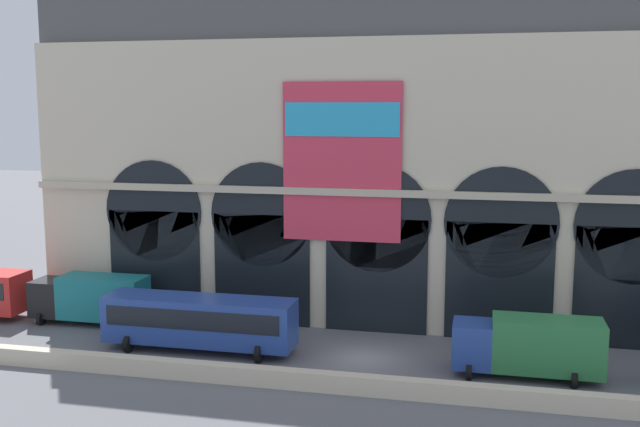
# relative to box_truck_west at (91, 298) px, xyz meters

# --- Properties ---
(ground_plane) EXTENTS (200.00, 200.00, 0.00)m
(ground_plane) POSITION_rel_box_truck_west_xyz_m (18.03, -2.68, -1.70)
(ground_plane) COLOR slate
(quay_parapet_wall) EXTENTS (90.00, 0.70, 0.94)m
(quay_parapet_wall) POSITION_rel_box_truck_west_xyz_m (18.03, -7.68, -1.23)
(quay_parapet_wall) COLOR beige
(quay_parapet_wall) RESTS_ON ground
(station_building) EXTENTS (45.20, 6.18, 20.87)m
(station_building) POSITION_rel_box_truck_west_xyz_m (18.05, 5.18, 8.52)
(station_building) COLOR beige
(station_building) RESTS_ON ground
(box_truck_west) EXTENTS (7.50, 2.91, 3.12)m
(box_truck_west) POSITION_rel_box_truck_west_xyz_m (0.00, 0.00, 0.00)
(box_truck_west) COLOR black
(box_truck_west) RESTS_ON ground
(bus_midwest) EXTENTS (11.00, 3.25, 3.10)m
(bus_midwest) POSITION_rel_box_truck_west_xyz_m (8.78, -3.45, 0.08)
(bus_midwest) COLOR #28479E
(bus_midwest) RESTS_ON ground
(box_truck_mideast) EXTENTS (7.50, 2.91, 3.12)m
(box_truck_mideast) POSITION_rel_box_truck_west_xyz_m (26.80, -3.57, 0.00)
(box_truck_mideast) COLOR #28479E
(box_truck_mideast) RESTS_ON ground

